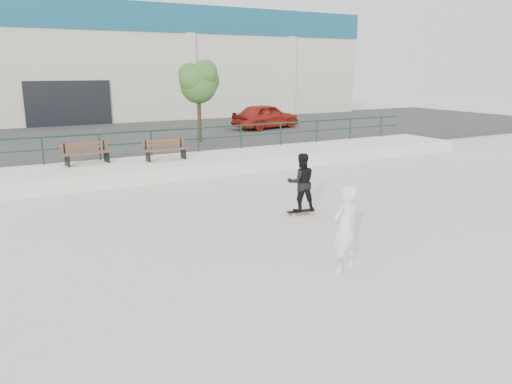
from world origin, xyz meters
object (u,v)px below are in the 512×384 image
standing_skater (301,182)px  skateboard (301,211)px  bench_right (165,150)px  bench_left (86,153)px  seated_skater (345,229)px  red_car (266,116)px  tree (199,81)px

standing_skater → skateboard: bearing=108.1°
bench_right → standing_skater: 7.34m
bench_left → seated_skater: (2.70, -11.45, -0.03)m
red_car → seated_skater: red_car is taller
bench_left → tree: (5.84, 3.32, 2.45)m
bench_left → standing_skater: (4.16, -7.75, -0.00)m
bench_left → skateboard: bench_left is taller
bench_right → red_car: size_ratio=0.40×
bench_left → bench_right: (2.79, -0.54, -0.01)m
red_car → skateboard: bearing=140.6°
red_car → skateboard: size_ratio=5.29×
tree → seated_skater: bearing=-102.0°
bench_right → seated_skater: bearing=-90.2°
bench_right → tree: tree is taller
bench_left → tree: tree is taller
tree → standing_skater: tree is taller
bench_left → skateboard: 8.83m
seated_skater → tree: bearing=-110.6°
red_car → standing_skater: bearing=140.6°
red_car → standing_skater: (-7.16, -14.35, -0.33)m
bench_left → bench_right: bench_left is taller
bench_right → red_car: bearing=40.2°
bench_right → standing_skater: standing_skater is taller
bench_right → bench_left: bearing=169.4°
bench_left → seated_skater: seated_skater is taller
red_car → bench_left: bearing=107.3°
bench_right → seated_skater: size_ratio=0.98×
tree → seated_skater: (-3.14, -14.76, -2.48)m
tree → red_car: bearing=31.0°
seated_skater → bench_right: bearing=-99.1°
bench_right → red_car: (8.52, 7.14, 0.33)m
tree → red_car: size_ratio=0.90×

